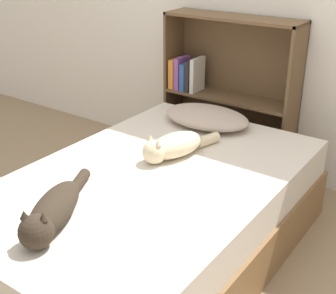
# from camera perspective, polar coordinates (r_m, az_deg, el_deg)

# --- Properties ---
(ground_plane) EXTENTS (8.00, 8.00, 0.00)m
(ground_plane) POSITION_cam_1_polar(r_m,az_deg,el_deg) (2.64, -1.86, -13.08)
(ground_plane) COLOR #997F60
(bed) EXTENTS (1.23, 1.93, 0.50)m
(bed) POSITION_cam_1_polar(r_m,az_deg,el_deg) (2.50, -1.94, -8.58)
(bed) COLOR brown
(bed) RESTS_ON ground_plane
(pillow) EXTENTS (0.57, 0.38, 0.10)m
(pillow) POSITION_cam_1_polar(r_m,az_deg,el_deg) (2.98, 4.71, 3.69)
(pillow) COLOR #B29E8E
(pillow) RESTS_ON bed
(cat_light) EXTENTS (0.26, 0.51, 0.15)m
(cat_light) POSITION_cam_1_polar(r_m,az_deg,el_deg) (2.53, 0.63, 0.12)
(cat_light) COLOR beige
(cat_light) RESTS_ON bed
(cat_dark) EXTENTS (0.35, 0.59, 0.16)m
(cat_dark) POSITION_cam_1_polar(r_m,az_deg,el_deg) (2.01, -14.00, -7.69)
(cat_dark) COLOR #33281E
(cat_dark) RESTS_ON bed
(bookshelf) EXTENTS (0.96, 0.26, 1.12)m
(bookshelf) POSITION_cam_1_polar(r_m,az_deg,el_deg) (3.40, 7.19, 6.60)
(bookshelf) COLOR brown
(bookshelf) RESTS_ON ground_plane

